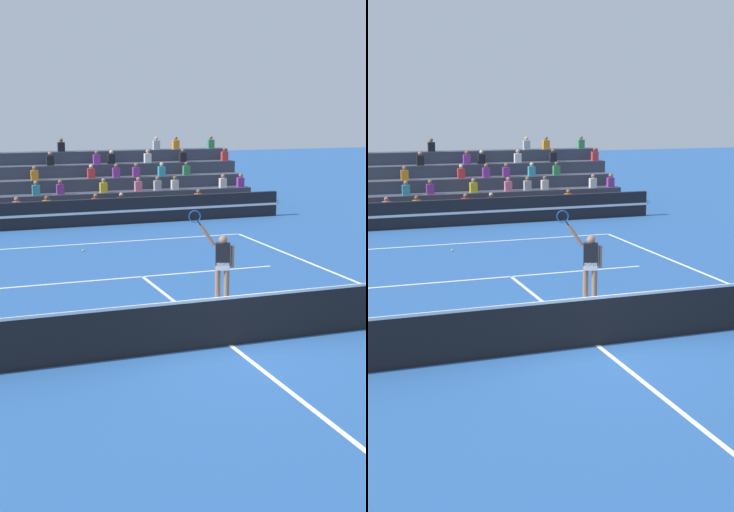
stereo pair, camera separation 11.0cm
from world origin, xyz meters
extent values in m
plane|color=#285699|center=(0.00, 0.00, 0.00)|extent=(120.00, 120.00, 0.00)
cube|color=white|center=(0.00, 11.90, 0.00)|extent=(11.00, 0.10, 0.01)
cube|color=white|center=(0.00, 6.43, 0.00)|extent=(8.25, 0.10, 0.01)
cube|color=white|center=(0.00, 0.00, 0.00)|extent=(0.10, 12.85, 0.01)
cube|color=black|center=(0.00, 0.00, 0.50)|extent=(11.90, 0.02, 1.00)
cube|color=white|center=(0.00, 0.00, 1.03)|extent=(11.90, 0.04, 0.06)
cube|color=black|center=(0.00, 15.73, 0.55)|extent=(18.00, 0.24, 1.10)
cube|color=white|center=(0.00, 15.60, 0.55)|extent=(18.00, 0.02, 0.10)
cube|color=#383D4C|center=(0.00, 17.00, 0.28)|extent=(17.20, 0.95, 0.55)
cube|color=red|center=(1.00, 16.83, 0.77)|extent=(0.32, 0.22, 0.44)
sphere|color=brown|center=(1.00, 16.83, 1.09)|extent=(0.18, 0.18, 0.18)
cube|color=orange|center=(5.70, 16.83, 0.77)|extent=(0.32, 0.22, 0.44)
sphere|color=brown|center=(5.70, 16.83, 1.09)|extent=(0.18, 0.18, 0.18)
cube|color=orange|center=(-1.08, 16.83, 0.77)|extent=(0.32, 0.22, 0.44)
sphere|color=brown|center=(-1.08, 16.83, 1.09)|extent=(0.18, 0.18, 0.18)
cube|color=black|center=(2.14, 16.83, 0.77)|extent=(0.32, 0.22, 0.44)
sphere|color=tan|center=(2.14, 16.83, 1.09)|extent=(0.18, 0.18, 0.18)
cube|color=pink|center=(-2.32, 16.83, 0.77)|extent=(0.32, 0.22, 0.44)
sphere|color=#9E7051|center=(-2.32, 16.83, 1.09)|extent=(0.18, 0.18, 0.18)
cube|color=#383D4C|center=(0.00, 17.95, 0.55)|extent=(17.20, 0.95, 1.10)
cube|color=purple|center=(-0.33, 17.78, 1.32)|extent=(0.32, 0.22, 0.44)
sphere|color=brown|center=(-0.33, 17.78, 1.64)|extent=(0.18, 0.18, 0.18)
cube|color=silver|center=(7.30, 17.78, 1.32)|extent=(0.32, 0.22, 0.44)
sphere|color=#9E7051|center=(7.30, 17.78, 1.64)|extent=(0.18, 0.18, 0.18)
cube|color=pink|center=(3.18, 17.78, 1.32)|extent=(0.32, 0.22, 0.44)
sphere|color=#9E7051|center=(3.18, 17.78, 1.64)|extent=(0.18, 0.18, 0.18)
cube|color=purple|center=(8.20, 17.78, 1.32)|extent=(0.32, 0.22, 0.44)
sphere|color=#9E7051|center=(8.20, 17.78, 1.64)|extent=(0.18, 0.18, 0.18)
cube|color=teal|center=(-1.37, 17.78, 1.32)|extent=(0.32, 0.22, 0.44)
sphere|color=#9E7051|center=(-1.37, 17.78, 1.64)|extent=(0.18, 0.18, 0.18)
cube|color=#B2B2B7|center=(4.09, 17.78, 1.32)|extent=(0.32, 0.22, 0.44)
sphere|color=brown|center=(4.09, 17.78, 1.64)|extent=(0.18, 0.18, 0.18)
cube|color=yellow|center=(1.59, 17.78, 1.32)|extent=(0.32, 0.22, 0.44)
sphere|color=#9E7051|center=(1.59, 17.78, 1.64)|extent=(0.18, 0.18, 0.18)
cube|color=silver|center=(4.92, 17.78, 1.32)|extent=(0.32, 0.22, 0.44)
sphere|color=brown|center=(4.92, 17.78, 1.64)|extent=(0.18, 0.18, 0.18)
cube|color=#383D4C|center=(0.00, 18.90, 0.83)|extent=(17.20, 0.95, 1.65)
cube|color=purple|center=(2.42, 18.73, 1.87)|extent=(0.32, 0.22, 0.44)
sphere|color=brown|center=(2.42, 18.73, 2.19)|extent=(0.18, 0.18, 0.18)
cube|color=red|center=(1.26, 18.73, 1.87)|extent=(0.32, 0.22, 0.44)
sphere|color=beige|center=(1.26, 18.73, 2.19)|extent=(0.18, 0.18, 0.18)
cube|color=orange|center=(-1.27, 18.73, 1.87)|extent=(0.32, 0.22, 0.44)
sphere|color=brown|center=(-1.27, 18.73, 2.19)|extent=(0.18, 0.18, 0.18)
cube|color=purple|center=(3.36, 18.73, 1.87)|extent=(0.32, 0.22, 0.44)
sphere|color=brown|center=(3.36, 18.73, 2.19)|extent=(0.18, 0.18, 0.18)
cube|color=#338C4C|center=(5.83, 18.73, 1.87)|extent=(0.32, 0.22, 0.44)
sphere|color=brown|center=(5.83, 18.73, 2.19)|extent=(0.18, 0.18, 0.18)
cube|color=teal|center=(4.60, 18.73, 1.87)|extent=(0.32, 0.22, 0.44)
sphere|color=beige|center=(4.60, 18.73, 2.19)|extent=(0.18, 0.18, 0.18)
cube|color=#383D4C|center=(0.00, 19.85, 1.10)|extent=(17.20, 0.95, 2.20)
cube|color=purple|center=(1.74, 19.68, 2.42)|extent=(0.32, 0.22, 0.44)
sphere|color=brown|center=(1.74, 19.68, 2.74)|extent=(0.18, 0.18, 0.18)
cube|color=black|center=(2.44, 19.68, 2.42)|extent=(0.32, 0.22, 0.44)
sphere|color=beige|center=(2.44, 19.68, 2.74)|extent=(0.18, 0.18, 0.18)
cube|color=black|center=(-0.41, 19.68, 2.42)|extent=(0.32, 0.22, 0.44)
sphere|color=#9E7051|center=(-0.41, 19.68, 2.74)|extent=(0.18, 0.18, 0.18)
cube|color=silver|center=(4.21, 19.68, 2.42)|extent=(0.32, 0.22, 0.44)
sphere|color=tan|center=(4.21, 19.68, 2.74)|extent=(0.18, 0.18, 0.18)
cube|color=red|center=(8.17, 19.68, 2.42)|extent=(0.32, 0.22, 0.44)
sphere|color=brown|center=(8.17, 19.68, 2.74)|extent=(0.18, 0.18, 0.18)
cube|color=black|center=(5.98, 19.68, 2.42)|extent=(0.32, 0.22, 0.44)
sphere|color=brown|center=(5.98, 19.68, 2.74)|extent=(0.18, 0.18, 0.18)
cube|color=#383D4C|center=(0.00, 20.80, 1.38)|extent=(17.20, 0.95, 2.75)
cube|color=orange|center=(5.96, 20.63, 2.97)|extent=(0.32, 0.22, 0.44)
sphere|color=brown|center=(5.96, 20.63, 3.29)|extent=(0.18, 0.18, 0.18)
cube|color=#B2B2B7|center=(4.95, 20.63, 2.97)|extent=(0.32, 0.22, 0.44)
sphere|color=tan|center=(4.95, 20.63, 3.29)|extent=(0.18, 0.18, 0.18)
cube|color=black|center=(0.28, 20.63, 2.97)|extent=(0.32, 0.22, 0.44)
sphere|color=brown|center=(0.28, 20.63, 3.29)|extent=(0.18, 0.18, 0.18)
cube|color=#338C4C|center=(7.82, 20.63, 2.97)|extent=(0.32, 0.22, 0.44)
sphere|color=brown|center=(7.82, 20.63, 3.29)|extent=(0.18, 0.18, 0.18)
cylinder|color=#9E7051|center=(1.22, 3.08, 0.45)|extent=(0.14, 0.14, 0.90)
cylinder|color=#9E7051|center=(1.03, 3.22, 0.45)|extent=(0.14, 0.14, 0.90)
cube|color=white|center=(1.13, 3.13, 0.94)|extent=(0.37, 0.30, 0.20)
cube|color=black|center=(1.13, 3.13, 1.24)|extent=(0.41, 0.31, 0.56)
sphere|color=#9E7051|center=(1.13, 3.13, 1.60)|extent=(0.22, 0.22, 0.22)
cube|color=white|center=(1.20, 3.04, 0.04)|extent=(0.20, 0.29, 0.09)
cube|color=white|center=(1.02, 3.19, 0.04)|extent=(0.20, 0.29, 0.09)
cylinder|color=#9E7051|center=(1.35, 3.05, 1.18)|extent=(0.09, 0.09, 0.56)
cylinder|color=#9E7051|center=(0.76, 3.26, 1.71)|extent=(0.41, 0.22, 0.55)
cylinder|color=black|center=(0.56, 3.33, 2.04)|extent=(0.15, 0.08, 0.20)
torus|color=#1E4C99|center=(0.46, 3.36, 2.19)|extent=(0.41, 0.17, 0.43)
sphere|color=#C6DB33|center=(-0.87, 10.64, 0.03)|extent=(0.07, 0.07, 0.07)
camera|label=1|loc=(-5.67, -12.92, 4.88)|focal=50.00mm
camera|label=2|loc=(-5.57, -12.95, 4.88)|focal=50.00mm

